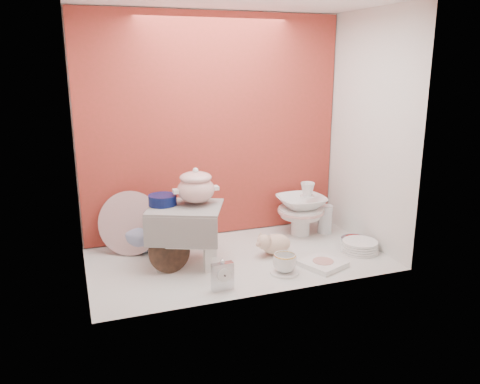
% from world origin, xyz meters
% --- Properties ---
extents(ground, '(1.80, 1.80, 0.00)m').
position_xyz_m(ground, '(0.00, 0.00, 0.00)').
color(ground, silver).
rests_on(ground, ground).
extents(niche_shell, '(1.86, 1.03, 1.53)m').
position_xyz_m(niche_shell, '(0.00, 0.18, 0.93)').
color(niche_shell, '#AA302A').
rests_on(niche_shell, ground).
extents(step_stool, '(0.53, 0.49, 0.36)m').
position_xyz_m(step_stool, '(-0.31, 0.04, 0.18)').
color(step_stool, silver).
rests_on(step_stool, ground).
extents(soup_tureen, '(0.33, 0.33, 0.22)m').
position_xyz_m(soup_tureen, '(-0.24, 0.06, 0.47)').
color(soup_tureen, white).
rests_on(soup_tureen, step_stool).
extents(cobalt_bowl, '(0.21, 0.21, 0.06)m').
position_xyz_m(cobalt_bowl, '(-0.43, 0.11, 0.39)').
color(cobalt_bowl, '#091244').
rests_on(cobalt_bowl, step_stool).
extents(floral_platter, '(0.43, 0.29, 0.40)m').
position_xyz_m(floral_platter, '(-0.61, 0.32, 0.20)').
color(floral_platter, white).
rests_on(floral_platter, ground).
extents(blue_white_vase, '(0.30, 0.30, 0.28)m').
position_xyz_m(blue_white_vase, '(-0.52, 0.36, 0.14)').
color(blue_white_vase, white).
rests_on(blue_white_vase, ground).
extents(lacquer_tray, '(0.26, 0.11, 0.25)m').
position_xyz_m(lacquer_tray, '(-0.44, -0.04, 0.12)').
color(lacquer_tray, black).
rests_on(lacquer_tray, ground).
extents(mantel_clock, '(0.12, 0.05, 0.17)m').
position_xyz_m(mantel_clock, '(-0.22, -0.37, 0.09)').
color(mantel_clock, silver).
rests_on(mantel_clock, ground).
extents(plush_pig, '(0.27, 0.21, 0.14)m').
position_xyz_m(plush_pig, '(0.25, -0.02, 0.07)').
color(plush_pig, '#D3AF94').
rests_on(plush_pig, ground).
extents(teacup_saucer, '(0.22, 0.22, 0.01)m').
position_xyz_m(teacup_saucer, '(0.18, -0.29, 0.01)').
color(teacup_saucer, white).
rests_on(teacup_saucer, ground).
extents(gold_rim_teacup, '(0.14, 0.14, 0.11)m').
position_xyz_m(gold_rim_teacup, '(0.18, -0.29, 0.07)').
color(gold_rim_teacup, white).
rests_on(gold_rim_teacup, teacup_saucer).
extents(lattice_dish, '(0.29, 0.29, 0.03)m').
position_xyz_m(lattice_dish, '(0.44, -0.28, 0.02)').
color(lattice_dish, white).
rests_on(lattice_dish, ground).
extents(dinner_plate_stack, '(0.27, 0.27, 0.07)m').
position_xyz_m(dinner_plate_stack, '(0.77, -0.16, 0.04)').
color(dinner_plate_stack, white).
rests_on(dinner_plate_stack, ground).
extents(crystal_bowl, '(0.24, 0.24, 0.06)m').
position_xyz_m(crystal_bowl, '(0.79, -0.07, 0.03)').
color(crystal_bowl, silver).
rests_on(crystal_bowl, ground).
extents(clear_glass_vase, '(0.10, 0.10, 0.20)m').
position_xyz_m(clear_glass_vase, '(0.74, 0.24, 0.10)').
color(clear_glass_vase, silver).
rests_on(clear_glass_vase, ground).
extents(porcelain_tower, '(0.41, 0.41, 0.38)m').
position_xyz_m(porcelain_tower, '(0.56, 0.26, 0.19)').
color(porcelain_tower, white).
rests_on(porcelain_tower, ground).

